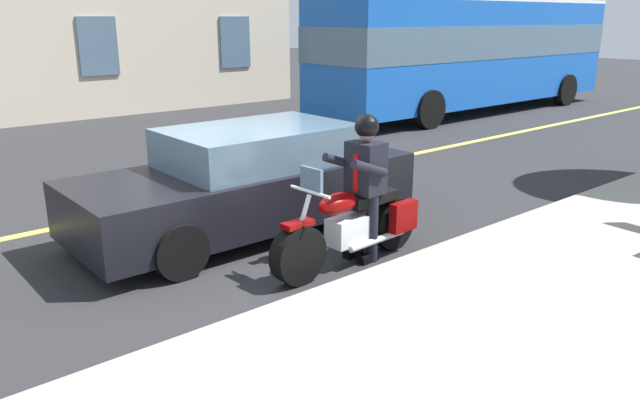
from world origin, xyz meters
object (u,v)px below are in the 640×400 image
Objects in this scene: motorcycle_main at (353,226)px; rider_main at (365,175)px; bus_far at (471,49)px; car_dark at (250,181)px.

rider_main reaches higher than motorcycle_main.
rider_main is at bearing 31.43° from bus_far.
rider_main is 0.38× the size of car_dark.
rider_main is 0.16× the size of bus_far.
bus_far is (-10.69, -6.53, 0.84)m from rider_main.
rider_main is 12.55m from bus_far.
bus_far is 2.40× the size of car_dark.
car_dark is (0.26, -1.74, 0.24)m from motorcycle_main.
motorcycle_main is 0.48× the size of car_dark.
car_dark is (0.44, -1.73, -0.35)m from rider_main.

